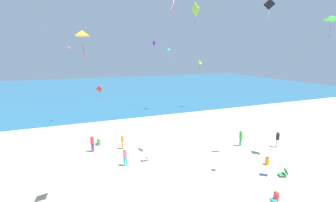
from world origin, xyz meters
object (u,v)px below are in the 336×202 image
Objects in this scene: beach_chair_mid_beach at (284,173)px; kite_red at (99,89)px; person_4 at (98,142)px; kite_lime at (195,10)px; person_6 at (125,156)px; kite_purple at (154,43)px; beach_chair_near_camera at (146,157)px; person_1 at (123,141)px; kite_magenta at (70,47)px; kite_orange at (82,33)px; person_7 at (267,161)px; kite_black at (269,5)px; kite_pink at (172,5)px; kite_teal at (168,49)px; kite_yellow at (199,62)px; person_3 at (276,197)px; person_5 at (278,138)px; person_2 at (92,142)px; cooler_box at (264,174)px; person_0 at (241,137)px; kite_green at (332,18)px.

kite_red is (-11.23, 17.82, 4.35)m from beach_chair_mid_beach.
person_4 is 0.44× the size of kite_lime.
person_6 is 23.78m from kite_purple.
kite_purple reaches higher than beach_chair_near_camera.
kite_magenta is at bearing -65.08° from person_1.
kite_orange is at bearing -114.79° from kite_purple.
person_7 is 14.73m from kite_black.
kite_pink is 7.99m from kite_orange.
person_6 is at bearing -122.57° from kite_teal.
kite_purple is 1.41× the size of kite_magenta.
person_4 is 7.91m from kite_red.
kite_lime reaches higher than person_1.
person_1 is at bearing -140.87° from kite_yellow.
person_5 is (6.72, 6.22, 0.68)m from person_3.
kite_yellow is (12.13, 17.40, -4.55)m from kite_pink.
person_2 is 0.91× the size of kite_purple.
person_5 is 0.83× the size of kite_yellow.
kite_orange is (-4.62, -6.52, 9.53)m from beach_chair_near_camera.
person_5 is at bearing 171.33° from beach_chair_near_camera.
kite_orange is (-10.51, 1.75, 9.53)m from person_3.
kite_black reaches higher than cooler_box.
person_0 reaches higher than person_3.
kite_yellow is (7.77, 23.66, 7.40)m from person_3.
kite_purple reaches higher than person_6.
person_2 is 13.39m from kite_orange.
kite_purple is at bearing 148.15° from kite_yellow.
kite_pink is (4.96, -6.99, 11.92)m from person_4.
kite_red is (-15.99, 16.62, -6.99)m from kite_green.
person_3 is 29.51m from kite_purple.
person_2 is at bearing 128.46° from person_4.
person_1 is 0.79× the size of kite_purple.
kite_black reaches higher than person_4.
kite_yellow is 1.01× the size of kite_red.
kite_black reaches higher than person_6.
kite_green is 18.28m from kite_orange.
person_7 is 13.52m from kite_lime.
person_2 is (-13.63, 3.95, -0.00)m from person_0.
person_4 is at bearing 114.81° from person_7.
kite_lime is (-3.48, 4.91, 12.16)m from cooler_box.
kite_purple is (8.68, 16.16, 9.81)m from person_1.
kite_lime is (-5.00, 3.69, 12.01)m from person_7.
kite_yellow is at bearing 48.71° from person_7.
person_0 is 17.78m from kite_orange.
person_1 is 17.85m from kite_teal.
person_6 is (-1.82, -0.35, 0.61)m from beach_chair_near_camera.
beach_chair_near_camera is 0.34× the size of kite_red.
beach_chair_near_camera is 0.34× the size of kite_black.
person_3 is 14.30m from kite_orange.
person_2 is at bearing 153.86° from kite_green.
person_0 is 22.27m from kite_magenta.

